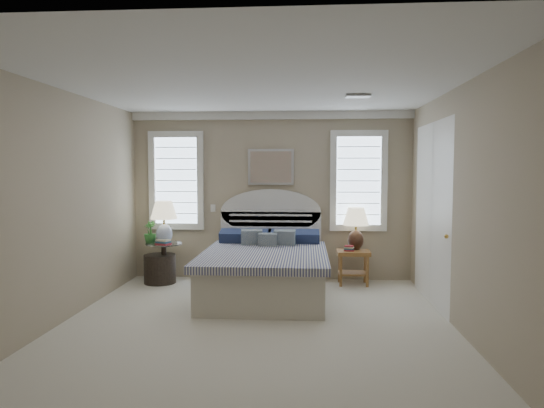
{
  "coord_description": "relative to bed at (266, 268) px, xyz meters",
  "views": [
    {
      "loc": [
        0.57,
        -5.32,
        1.77
      ],
      "look_at": [
        0.12,
        1.0,
        1.33
      ],
      "focal_mm": 32.0,
      "sensor_mm": 36.0,
      "label": 1
    }
  ],
  "objects": [
    {
      "name": "wall_left",
      "position": [
        -2.25,
        -1.46,
        0.96
      ],
      "size": [
        0.02,
        5.0,
        2.7
      ],
      "primitive_type": "cube",
      "color": "tan",
      "rests_on": "floor"
    },
    {
      "name": "floor_pot",
      "position": [
        -1.72,
        0.59,
        -0.16
      ],
      "size": [
        0.6,
        0.6,
        0.45
      ],
      "primitive_type": "cylinder",
      "rotation": [
        0.0,
        0.0,
        0.25
      ],
      "color": "black",
      "rests_on": "floor"
    },
    {
      "name": "wall_back",
      "position": [
        0.0,
        1.04,
        0.96
      ],
      "size": [
        4.5,
        0.02,
        2.7
      ],
      "primitive_type": "cube",
      "color": "tan",
      "rests_on": "floor"
    },
    {
      "name": "ceiling",
      "position": [
        0.0,
        -1.46,
        2.31
      ],
      "size": [
        4.5,
        5.0,
        0.01
      ],
      "primitive_type": "cube",
      "color": "silver",
      "rests_on": "wall_back"
    },
    {
      "name": "crown_molding",
      "position": [
        0.0,
        1.0,
        2.25
      ],
      "size": [
        4.5,
        0.08,
        0.12
      ],
      "primitive_type": "cube",
      "color": "white",
      "rests_on": "wall_back"
    },
    {
      "name": "nightstand_right",
      "position": [
        1.3,
        0.69,
        0.0
      ],
      "size": [
        0.5,
        0.4,
        0.53
      ],
      "color": "olive",
      "rests_on": "floor"
    },
    {
      "name": "hvac_vent",
      "position": [
        1.2,
        -0.66,
        2.29
      ],
      "size": [
        0.3,
        0.2,
        0.02
      ],
      "primitive_type": "cube",
      "color": "#B2B2B2",
      "rests_on": "ceiling"
    },
    {
      "name": "wall_right",
      "position": [
        2.25,
        -1.46,
        0.96
      ],
      "size": [
        0.02,
        5.0,
        2.7
      ],
      "primitive_type": "cube",
      "color": "tan",
      "rests_on": "floor"
    },
    {
      "name": "closet_door",
      "position": [
        2.23,
        -0.26,
        0.81
      ],
      "size": [
        0.02,
        1.8,
        2.4
      ],
      "primitive_type": "cube",
      "color": "white",
      "rests_on": "floor"
    },
    {
      "name": "floor",
      "position": [
        0.0,
        -1.46,
        -0.39
      ],
      "size": [
        4.5,
        5.0,
        0.01
      ],
      "primitive_type": "cube",
      "color": "beige",
      "rests_on": "ground"
    },
    {
      "name": "lamp_right",
      "position": [
        1.35,
        0.82,
        0.55
      ],
      "size": [
        0.42,
        0.42,
        0.66
      ],
      "rotation": [
        0.0,
        0.0,
        -0.02
      ],
      "color": "black",
      "rests_on": "nightstand_right"
    },
    {
      "name": "window_left",
      "position": [
        -1.55,
        1.02,
        1.21
      ],
      "size": [
        0.9,
        0.06,
        1.6
      ],
      "primitive_type": "cube",
      "color": "#ACC2DA",
      "rests_on": "wall_back"
    },
    {
      "name": "bed",
      "position": [
        0.0,
        0.0,
        0.0
      ],
      "size": [
        1.72,
        2.28,
        1.47
      ],
      "color": "beige",
      "rests_on": "floor"
    },
    {
      "name": "books_right",
      "position": [
        1.23,
        0.66,
        0.18
      ],
      "size": [
        0.18,
        0.15,
        0.08
      ],
      "rotation": [
        0.0,
        0.0,
        -0.3
      ],
      "color": "#A02832",
      "rests_on": "nightstand_right"
    },
    {
      "name": "switch_plate",
      "position": [
        -0.95,
        1.03,
        0.76
      ],
      "size": [
        0.08,
        0.01,
        0.12
      ],
      "primitive_type": "cube",
      "color": "white",
      "rests_on": "wall_back"
    },
    {
      "name": "potted_plant",
      "position": [
        -1.87,
        0.61,
        0.42
      ],
      "size": [
        0.23,
        0.23,
        0.34
      ],
      "primitive_type": "imported",
      "rotation": [
        0.0,
        0.0,
        -0.25
      ],
      "color": "#3E752F",
      "rests_on": "side_table_left"
    },
    {
      "name": "lamp_left",
      "position": [
        -1.63,
        0.54,
        0.65
      ],
      "size": [
        0.53,
        0.53,
        0.67
      ],
      "rotation": [
        0.0,
        0.0,
        -0.38
      ],
      "color": "white",
      "rests_on": "side_table_left"
    },
    {
      "name": "painting",
      "position": [
        0.0,
        1.0,
        1.43
      ],
      "size": [
        0.74,
        0.04,
        0.58
      ],
      "primitive_type": "cube",
      "color": "silver",
      "rests_on": "wall_back"
    },
    {
      "name": "window_right",
      "position": [
        1.4,
        1.02,
        1.21
      ],
      "size": [
        0.9,
        0.06,
        1.6
      ],
      "primitive_type": "cube",
      "color": "#ACC2DA",
      "rests_on": "wall_back"
    },
    {
      "name": "books_left",
      "position": [
        -1.61,
        0.42,
        0.28
      ],
      "size": [
        0.25,
        0.22,
        0.09
      ],
      "rotation": [
        0.0,
        0.0,
        -0.41
      ],
      "color": "#A02832",
      "rests_on": "side_table_left"
    },
    {
      "name": "side_table_left",
      "position": [
        -1.65,
        0.59,
        0.0
      ],
      "size": [
        0.56,
        0.56,
        0.63
      ],
      "color": "black",
      "rests_on": "floor"
    }
  ]
}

